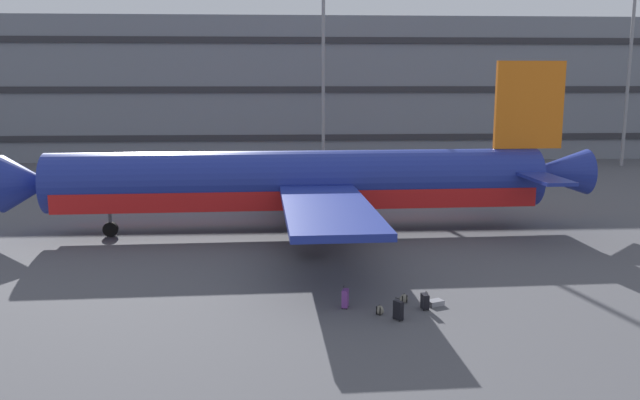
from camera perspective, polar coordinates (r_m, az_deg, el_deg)
ground_plane at (r=41.82m, az=1.78°, el=-2.77°), size 600.00×600.00×0.00m
terminal_structure at (r=88.37m, az=-1.02°, el=9.56°), size 153.72×22.07×16.57m
airliner at (r=41.17m, az=-1.31°, el=1.51°), size 36.19×29.13×10.58m
light_mast_left at (r=71.25m, az=0.29°, el=14.30°), size 1.80×0.50×25.32m
light_mast_center_left at (r=80.35m, az=25.03°, el=11.19°), size 1.80×0.50×20.67m
suitcase_navy at (r=27.02m, az=6.72°, el=-9.33°), size 0.40×0.47×0.92m
suitcase_scuffed at (r=28.19m, az=2.18°, el=-8.40°), size 0.35×0.46×0.95m
suitcase_teal at (r=29.03m, az=9.83°, el=-8.66°), size 0.79×0.68×0.21m
suitcase_upright at (r=28.40m, az=8.97°, el=-8.55°), size 0.30×0.50×0.75m
backpack_small at (r=27.57m, az=5.17°, el=-9.39°), size 0.40×0.41×0.45m
backpack_large at (r=29.04m, az=7.18°, el=-8.40°), size 0.42×0.30×0.45m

